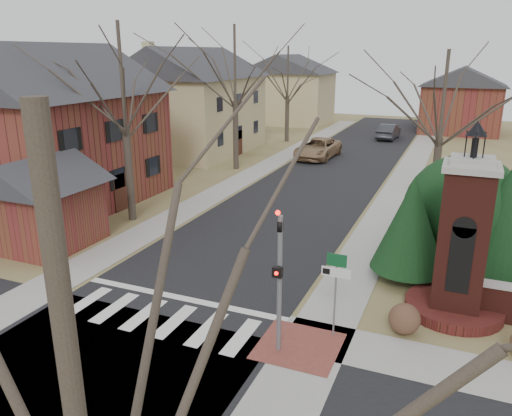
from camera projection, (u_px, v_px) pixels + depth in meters
The scene contains 27 objects.
ground at pixel (145, 330), 15.85m from camera, with size 120.00×120.00×0.00m, color brown.
main_street at pixel (326, 177), 35.22m from camera, with size 8.00×70.00×0.01m, color black.
cross_street at pixel (79, 385), 13.21m from camera, with size 120.00×8.00×0.01m, color black.
crosswalk_zone at pixel (159, 318), 16.56m from camera, with size 8.00×2.20×0.02m, color silver.
stop_bar at pixel (182, 298), 17.88m from camera, with size 8.00×0.35×0.02m, color silver.
sidewalk_right_main at pixel (402, 184), 33.31m from camera, with size 2.00×60.00×0.02m, color gray.
sidewalk_left at pixel (258, 171), 37.13m from camera, with size 2.00×60.00×0.02m, color gray.
curb_apron at pixel (299, 346), 14.97m from camera, with size 2.40×2.40×0.02m, color brown.
traffic_signal_pole at pixel (279, 270), 14.00m from camera, with size 0.28×0.41×4.50m.
sign_post at pixel (336, 279), 14.96m from camera, with size 0.90×0.07×2.75m.
brick_gate_monument at pixel (461, 253), 16.29m from camera, with size 3.20×3.20×6.47m.
house_brick_left at pixel (49, 123), 28.04m from camera, with size 9.80×11.80×9.42m.
house_stucco_left at pixel (192, 99), 43.22m from camera, with size 9.80×12.80×9.28m.
garage_left at pixel (40, 198), 22.27m from camera, with size 4.80×4.80×4.29m.
house_distant_left at pixel (288, 88), 61.26m from camera, with size 10.80×8.80×8.53m.
house_distant_right at pixel (462, 98), 54.08m from camera, with size 8.80×8.80×7.30m.
evergreen_near at pixel (411, 224), 18.68m from camera, with size 2.80×2.80×4.10m.
evergreen_mid at pixel (508, 218), 18.44m from camera, with size 3.40×3.40×4.70m.
evergreen_mass at pixel (464, 208), 20.19m from camera, with size 4.80×4.80×4.80m, color black.
bare_tree_0 at pixel (121, 68), 24.05m from camera, with size 8.05×8.05×11.15m.
bare_tree_1 at pixel (235, 58), 35.40m from camera, with size 8.40×8.40×11.64m.
bare_tree_2 at pixel (288, 68), 47.33m from camera, with size 7.35×7.35×10.19m.
bare_tree_3 at pixel (445, 88), 25.18m from camera, with size 7.00×7.00×9.70m.
bare_tree_4 at pixel (65, 338), 3.82m from camera, with size 6.65×6.65×9.21m.
pickup_truck at pixel (318, 148), 41.35m from camera, with size 2.69×5.83×1.62m, color #997853.
distant_car at pixel (389, 132), 50.44m from camera, with size 1.62×4.64×1.53m, color #33353B.
dry_shrub_left at pixel (404, 319), 15.55m from camera, with size 0.99×0.99×0.99m, color brown.
Camera 1 is at (8.64, -11.53, 8.45)m, focal length 35.00 mm.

